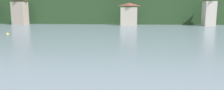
% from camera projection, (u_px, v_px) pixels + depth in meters
% --- Properties ---
extents(wooded_hillside, '(352.00, 74.47, 31.49)m').
position_uv_depth(wooded_hillside, '(149.00, 8.00, 120.96)').
color(wooded_hillside, '#264223').
rests_on(wooded_hillside, ground_plane).
extents(shore_building_westcentral, '(5.23, 4.52, 10.90)m').
position_uv_depth(shore_building_westcentral, '(20.00, 11.00, 80.03)').
color(shore_building_westcentral, gray).
rests_on(shore_building_westcentral, ground_plane).
extents(shore_building_central, '(6.32, 3.62, 8.26)m').
position_uv_depth(shore_building_central, '(129.00, 14.00, 75.32)').
color(shore_building_central, '#BCB29E').
rests_on(shore_building_central, ground_plane).
extents(shore_building_eastcentral, '(3.79, 4.95, 10.38)m').
position_uv_depth(shore_building_eastcentral, '(209.00, 12.00, 72.78)').
color(shore_building_eastcentral, beige).
rests_on(shore_building_eastcentral, ground_plane).
extents(mooring_buoy_mid, '(0.53, 0.53, 0.53)m').
position_uv_depth(mooring_buoy_mid, '(8.00, 34.00, 43.33)').
color(mooring_buoy_mid, yellow).
rests_on(mooring_buoy_mid, ground_plane).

